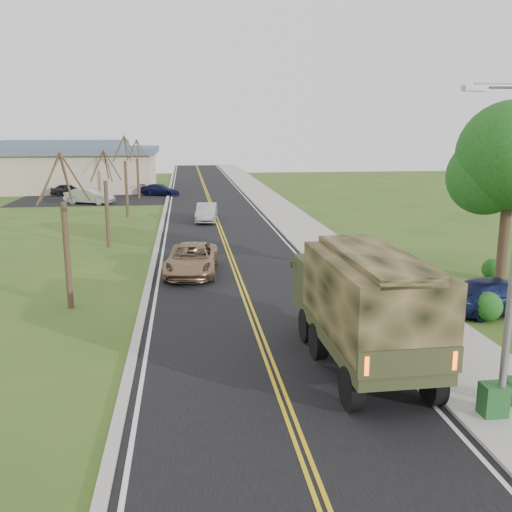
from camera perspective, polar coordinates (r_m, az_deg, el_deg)
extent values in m
plane|color=#314F1A|center=(14.30, 3.62, -16.34)|extent=(160.00, 160.00, 0.00)
cube|color=black|center=(52.79, -4.48, 5.04)|extent=(8.00, 120.00, 0.01)
cube|color=#9E998E|center=(53.14, 0.01, 5.19)|extent=(0.30, 120.00, 0.12)
cube|color=#9E998E|center=(53.38, 1.88, 5.20)|extent=(3.20, 120.00, 0.10)
cube|color=#9E998E|center=(52.76, -9.00, 4.97)|extent=(0.30, 120.00, 0.10)
cylinder|color=gray|center=(13.64, 23.73, 15.30)|extent=(1.40, 0.12, 0.12)
cube|color=gray|center=(13.30, 21.02, 15.39)|extent=(0.50, 0.22, 0.12)
cylinder|color=#38281C|center=(26.38, 23.56, 1.95)|extent=(0.44, 0.44, 5.04)
sphere|color=#174213|center=(26.03, 24.21, 9.17)|extent=(4.50, 4.50, 4.50)
sphere|color=#174213|center=(26.12, 21.95, 7.38)|extent=(3.24, 3.24, 3.24)
cylinder|color=#38281C|center=(23.26, -18.35, 0.00)|extent=(0.24, 0.24, 4.20)
cylinder|color=#38281C|center=(22.86, -17.64, 7.53)|extent=(1.01, 0.33, 1.90)
cylinder|color=#38281C|center=(23.42, -18.49, 7.39)|extent=(0.13, 1.29, 1.74)
cylinder|color=#38281C|center=(23.09, -19.92, 7.41)|extent=(0.98, 0.43, 1.90)
cylinder|color=#38281C|center=(22.44, -20.08, 7.07)|extent=(0.79, 1.05, 1.77)
cylinder|color=#38281C|center=(22.37, -18.41, 7.38)|extent=(0.58, 0.90, 1.90)
cylinder|color=#38281C|center=(34.94, -14.65, 4.07)|extent=(0.24, 0.24, 3.96)
cylinder|color=#38281C|center=(34.72, -14.15, 8.79)|extent=(0.96, 0.32, 1.79)
cylinder|color=#38281C|center=(35.23, -14.74, 8.69)|extent=(0.12, 1.22, 1.65)
cylinder|color=#38281C|center=(34.88, -15.59, 8.72)|extent=(0.93, 0.41, 1.79)
cylinder|color=#38281C|center=(34.26, -15.62, 8.54)|extent=(0.75, 0.99, 1.67)
cylinder|color=#38281C|center=(34.23, -14.58, 8.72)|extent=(0.55, 0.85, 1.80)
cylinder|color=#38281C|center=(46.75, -12.82, 6.52)|extent=(0.24, 0.24, 4.44)
cylinder|color=#38281C|center=(46.62, -12.38, 10.48)|extent=(1.07, 0.35, 2.00)
cylinder|color=#38281C|center=(47.18, -12.89, 10.37)|extent=(0.13, 1.36, 1.84)
cylinder|color=#38281C|center=(46.77, -13.60, 10.42)|extent=(1.03, 0.46, 2.00)
cylinder|color=#38281C|center=(46.08, -13.59, 10.29)|extent=(0.83, 1.10, 1.87)
cylinder|color=#38281C|center=(46.07, -12.71, 10.44)|extent=(0.61, 0.95, 2.01)
cylinder|color=#38281C|center=(58.67, -11.71, 7.57)|extent=(0.24, 0.24, 4.08)
cylinder|color=#38281C|center=(58.59, -11.37, 10.47)|extent=(0.99, 0.33, 1.84)
cylinder|color=#38281C|center=(59.09, -11.76, 10.39)|extent=(0.13, 1.25, 1.69)
cylinder|color=#38281C|center=(58.70, -12.27, 10.43)|extent=(0.95, 0.42, 1.85)
cylinder|color=#38281C|center=(58.07, -12.25, 10.34)|extent=(0.77, 1.02, 1.72)
cylinder|color=#38281C|center=(58.08, -11.61, 10.44)|extent=(0.57, 0.88, 1.85)
cube|color=tan|center=(69.79, -18.54, 8.00)|extent=(20.00, 12.00, 4.20)
cube|color=#475466|center=(69.67, -18.68, 9.96)|extent=(21.00, 13.00, 0.70)
cube|color=#475466|center=(69.64, -18.72, 10.54)|extent=(14.00, 8.00, 0.90)
cube|color=black|center=(59.18, -14.53, 5.50)|extent=(18.00, 10.00, 0.02)
cylinder|color=black|center=(14.83, 9.55, -12.94)|extent=(0.39, 1.14, 1.13)
cylinder|color=black|center=(15.59, 17.28, -12.04)|extent=(0.39, 1.14, 1.13)
cylinder|color=black|center=(17.72, 6.26, -8.48)|extent=(0.39, 1.14, 1.13)
cylinder|color=black|center=(18.37, 12.85, -7.96)|extent=(0.39, 1.14, 1.13)
cylinder|color=black|center=(19.03, 5.16, -6.95)|extent=(0.39, 1.14, 1.13)
cylinder|color=black|center=(19.63, 11.33, -6.53)|extent=(0.39, 1.14, 1.13)
cube|color=#34381F|center=(17.29, 10.31, -7.34)|extent=(2.64, 7.25, 0.36)
cube|color=#34381F|center=(19.41, 7.94, -2.34)|extent=(2.51, 2.01, 1.44)
cube|color=black|center=(20.22, 7.23, -1.11)|extent=(2.26, 0.14, 0.72)
cube|color=#34381F|center=(16.43, 11.32, -7.51)|extent=(2.70, 5.51, 0.15)
cube|color=black|center=(16.10, 11.49, -3.90)|extent=(2.70, 5.51, 2.06)
cube|color=black|center=(15.83, 11.66, -0.15)|extent=(1.77, 5.48, 0.26)
cube|color=#34381F|center=(13.99, 15.16, -10.22)|extent=(2.57, 0.18, 0.67)
cube|color=#FF590C|center=(13.56, 11.01, -10.76)|extent=(0.10, 0.04, 0.46)
cube|color=#FF590C|center=(14.39, 19.26, -9.85)|extent=(0.10, 0.04, 0.46)
imported|color=#8D6F4F|center=(27.86, -6.46, -0.33)|extent=(2.93, 5.43, 1.45)
imported|color=#B0AFB4|center=(43.58, -4.96, 4.34)|extent=(1.89, 4.32, 1.38)
imported|color=#0E1434|center=(23.75, 23.18, -3.70)|extent=(4.79, 2.44, 1.33)
cube|color=#1C4F20|center=(15.37, 22.64, -13.10)|extent=(0.60, 0.50, 0.80)
imported|color=black|center=(63.77, -18.19, 6.32)|extent=(3.81, 1.77, 1.26)
imported|color=#B6B7BC|center=(56.01, -16.32, 5.78)|extent=(4.82, 3.02, 1.50)
imported|color=#0E1036|center=(61.57, -9.58, 6.54)|extent=(4.49, 3.16, 1.21)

